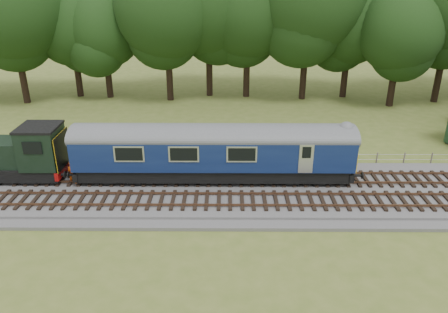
{
  "coord_description": "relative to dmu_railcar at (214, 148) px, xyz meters",
  "views": [
    {
      "loc": [
        -3.02,
        -24.83,
        13.38
      ],
      "look_at": [
        -3.19,
        1.4,
        2.0
      ],
      "focal_mm": 35.0,
      "sensor_mm": 36.0,
      "label": 1
    }
  ],
  "objects": [
    {
      "name": "shunter_loco",
      "position": [
        -13.93,
        0.0,
        -0.63
      ],
      "size": [
        8.91,
        2.6,
        3.38
      ],
      "color": "black",
      "rests_on": "ground"
    },
    {
      "name": "fence",
      "position": [
        3.87,
        3.1,
        -2.61
      ],
      "size": [
        64.0,
        0.12,
        1.0
      ],
      "primitive_type": null,
      "color": "#6B6054",
      "rests_on": "ground"
    },
    {
      "name": "ballast",
      "position": [
        3.87,
        -1.4,
        -2.43
      ],
      "size": [
        70.0,
        7.0,
        0.35
      ],
      "primitive_type": "cube",
      "color": "#4C4C4F",
      "rests_on": "ground"
    },
    {
      "name": "track_north",
      "position": [
        3.87,
        -0.0,
        -2.19
      ],
      "size": [
        67.2,
        2.4,
        0.21
      ],
      "color": "black",
      "rests_on": "ballast"
    },
    {
      "name": "track_south",
      "position": [
        3.87,
        -3.0,
        -2.19
      ],
      "size": [
        67.2,
        2.4,
        0.21
      ],
      "color": "black",
      "rests_on": "ballast"
    },
    {
      "name": "worker",
      "position": [
        -9.19,
        -0.71,
        -1.48
      ],
      "size": [
        0.66,
        0.54,
        1.55
      ],
      "primitive_type": "imported",
      "rotation": [
        0.0,
        0.0,
        0.33
      ],
      "color": "#E44F0C",
      "rests_on": "ballast"
    },
    {
      "name": "tree_line",
      "position": [
        3.87,
        20.6,
        -2.61
      ],
      "size": [
        70.0,
        8.0,
        18.0
      ],
      "primitive_type": null,
      "color": "black",
      "rests_on": "ground"
    },
    {
      "name": "dmu_railcar",
      "position": [
        0.0,
        0.0,
        0.0
      ],
      "size": [
        18.05,
        2.86,
        3.88
      ],
      "color": "black",
      "rests_on": "ground"
    },
    {
      "name": "ground",
      "position": [
        3.87,
        -1.4,
        -2.61
      ],
      "size": [
        120.0,
        120.0,
        0.0
      ],
      "primitive_type": "plane",
      "color": "#566826",
      "rests_on": "ground"
    }
  ]
}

